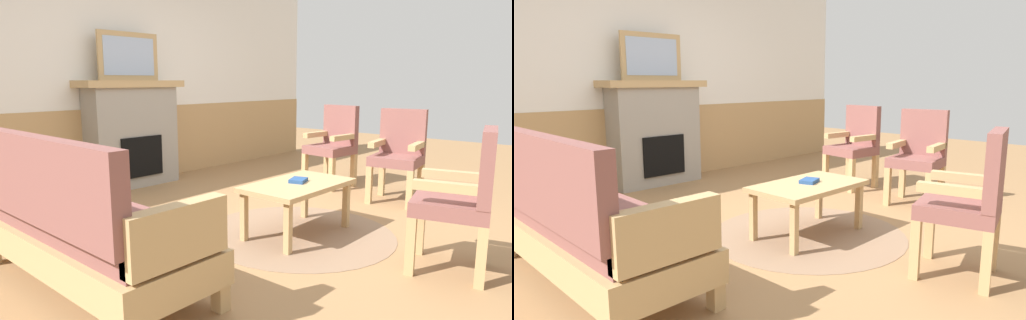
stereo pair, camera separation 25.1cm
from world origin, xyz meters
The scene contains 11 objects.
ground_plane centered at (0.00, 0.00, 0.00)m, with size 14.00×14.00×0.00m, color #997047.
wall_back centered at (0.00, 2.60, 1.31)m, with size 7.20×0.14×2.70m.
fireplace centered at (0.00, 2.35, 0.65)m, with size 1.30×0.44×1.28m.
framed_picture centered at (0.00, 2.35, 1.56)m, with size 0.80×0.04×0.56m.
couch centered at (-1.81, 0.18, 0.40)m, with size 0.70×1.80×0.98m.
coffee_table centered at (-0.12, -0.22, 0.39)m, with size 0.96×0.56×0.44m.
round_rug centered at (-0.12, -0.22, 0.00)m, with size 1.63×1.63×0.01m, color #896B51.
book_on_table centered at (-0.09, -0.21, 0.46)m, with size 0.17×0.12×0.03m, color navy.
armchair_near_fireplace centered at (1.46, -0.39, 0.54)m, with size 0.54×0.54×0.98m.
armchair_by_window_left centered at (1.64, 0.52, 0.54)m, with size 0.53×0.53×0.98m.
armchair_front_left centered at (-0.03, -1.49, 0.54)m, with size 0.58×0.58×0.98m.
Camera 2 is at (-2.92, -2.55, 1.28)m, focal length 31.63 mm.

